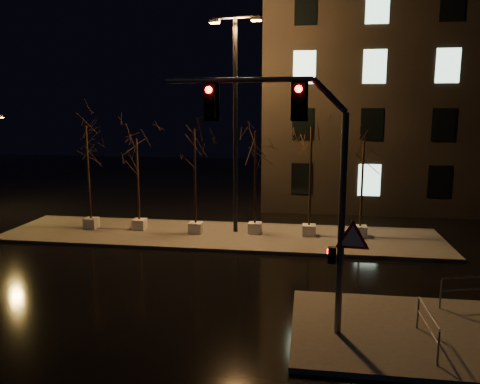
# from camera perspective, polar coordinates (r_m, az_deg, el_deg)

# --- Properties ---
(ground) EXTENTS (90.00, 90.00, 0.00)m
(ground) POSITION_cam_1_polar(r_m,az_deg,el_deg) (18.22, -6.11, -10.45)
(ground) COLOR black
(ground) RESTS_ON ground
(median) EXTENTS (22.00, 5.00, 0.15)m
(median) POSITION_cam_1_polar(r_m,az_deg,el_deg) (23.78, -2.51, -5.31)
(median) COLOR #4C4A44
(median) RESTS_ON ground
(sidewalk_corner) EXTENTS (7.00, 5.00, 0.15)m
(sidewalk_corner) POSITION_cam_1_polar(r_m,az_deg,el_deg) (14.79, 20.59, -15.76)
(sidewalk_corner) COLOR #4C4A44
(sidewalk_corner) RESTS_ON ground
(building) EXTENTS (25.00, 12.00, 15.00)m
(building) POSITION_cam_1_polar(r_m,az_deg,el_deg) (35.86, 24.41, 10.95)
(building) COLOR black
(building) RESTS_ON ground
(tree_0) EXTENTS (1.80, 1.80, 5.53)m
(tree_0) POSITION_cam_1_polar(r_m,az_deg,el_deg) (25.45, -18.15, 4.99)
(tree_0) COLOR silver
(tree_0) RESTS_ON median
(tree_1) EXTENTS (1.80, 1.80, 4.88)m
(tree_1) POSITION_cam_1_polar(r_m,az_deg,el_deg) (24.57, -12.44, 3.93)
(tree_1) COLOR silver
(tree_1) RESTS_ON median
(tree_2) EXTENTS (1.80, 1.80, 5.42)m
(tree_2) POSITION_cam_1_polar(r_m,az_deg,el_deg) (23.30, -5.57, 4.81)
(tree_2) COLOR silver
(tree_2) RESTS_ON median
(tree_3) EXTENTS (1.80, 1.80, 5.30)m
(tree_3) POSITION_cam_1_polar(r_m,az_deg,el_deg) (23.19, 1.87, 4.60)
(tree_3) COLOR silver
(tree_3) RESTS_ON median
(tree_4) EXTENTS (1.80, 1.80, 5.53)m
(tree_4) POSITION_cam_1_polar(r_m,az_deg,el_deg) (22.98, 8.65, 4.89)
(tree_4) COLOR silver
(tree_4) RESTS_ON median
(tree_5) EXTENTS (1.80, 1.80, 4.85)m
(tree_5) POSITION_cam_1_polar(r_m,az_deg,el_deg) (23.32, 14.77, 3.47)
(tree_5) COLOR silver
(tree_5) RESTS_ON median
(traffic_signal_mast) EXTENTS (5.76, 0.63, 7.06)m
(traffic_signal_mast) POSITION_cam_1_polar(r_m,az_deg,el_deg) (12.77, 7.37, 2.90)
(traffic_signal_mast) COLOR slate
(traffic_signal_mast) RESTS_ON sidewalk_corner
(streetlight_main) EXTENTS (2.65, 0.71, 10.60)m
(streetlight_main) POSITION_cam_1_polar(r_m,az_deg,el_deg) (23.44, -0.58, 9.79)
(streetlight_main) COLOR black
(streetlight_main) RESTS_ON median
(guard_rail_a) EXTENTS (2.23, 0.68, 1.00)m
(guard_rail_a) POSITION_cam_1_polar(r_m,az_deg,el_deg) (16.87, 26.67, -10.28)
(guard_rail_a) COLOR slate
(guard_rail_a) RESTS_ON sidewalk_corner
(guard_rail_b) EXTENTS (0.10, 2.04, 0.97)m
(guard_rail_b) POSITION_cam_1_polar(r_m,az_deg,el_deg) (13.77, 21.92, -14.63)
(guard_rail_b) COLOR slate
(guard_rail_b) RESTS_ON sidewalk_corner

